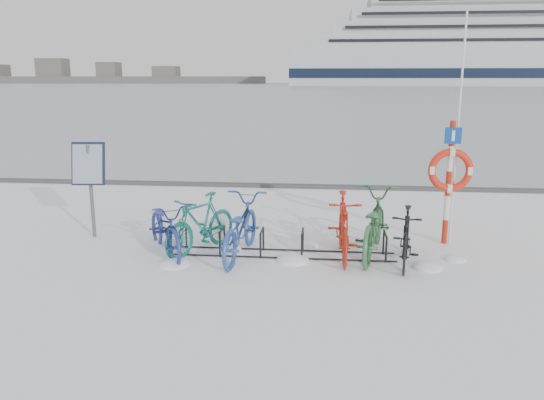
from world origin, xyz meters
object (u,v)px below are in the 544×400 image
at_px(info_board, 89,169).
at_px(lifebuoy_station, 451,170).
at_px(cruise_ferry, 502,47).
at_px(bike_rack, 282,245).

xyz_separation_m(info_board, lifebuoy_station, (6.84, 0.22, 0.06)).
relative_size(lifebuoy_station, cruise_ferry, 0.03).
bearing_deg(bike_rack, lifebuoy_station, 17.03).
bearing_deg(info_board, bike_rack, -16.10).
bearing_deg(bike_rack, cruise_ferry, 72.15).
height_order(info_board, lifebuoy_station, lifebuoy_station).
relative_size(info_board, cruise_ferry, 0.01).
bearing_deg(info_board, cruise_ferry, 65.55).
distance_m(info_board, cruise_ferry, 211.56).
bearing_deg(lifebuoy_station, bike_rack, -162.97).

